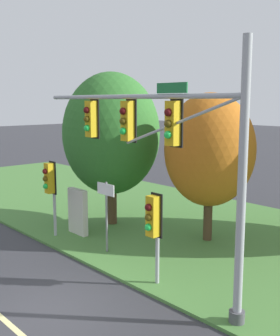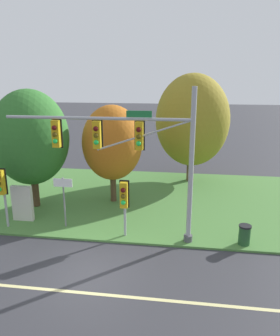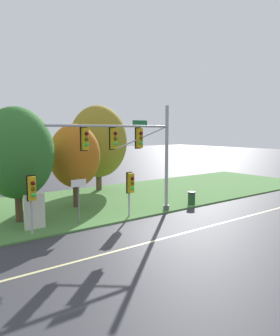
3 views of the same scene
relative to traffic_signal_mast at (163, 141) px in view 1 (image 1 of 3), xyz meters
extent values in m
plane|color=#333338|center=(-1.29, -3.00, -4.48)|extent=(160.00, 160.00, 0.00)
cube|color=beige|center=(-1.29, -4.20, -4.47)|extent=(36.00, 0.16, 0.01)
cube|color=#477A38|center=(-1.29, 5.25, -4.43)|extent=(48.00, 11.50, 0.10)
cylinder|color=#9EA0A5|center=(2.64, 0.01, -0.88)|extent=(0.22, 0.22, 7.00)
cylinder|color=#4C4C51|center=(2.64, 0.01, -4.23)|extent=(0.40, 0.40, 0.30)
cylinder|color=#9EA0A5|center=(-1.53, 0.01, 1.24)|extent=(8.34, 0.14, 0.14)
cylinder|color=#9EA0A5|center=(0.56, 0.01, 0.54)|extent=(4.20, 0.08, 1.48)
cube|color=gold|center=(0.36, 0.01, 0.51)|extent=(0.34, 0.28, 1.22)
cube|color=black|center=(0.36, 0.17, 0.51)|extent=(0.46, 0.04, 1.34)
sphere|color=#4C0C0C|center=(0.36, -0.17, 0.81)|extent=(0.22, 0.22, 0.22)
sphere|color=#51420C|center=(0.36, -0.17, 0.51)|extent=(0.22, 0.22, 0.22)
sphere|color=green|center=(0.36, -0.17, 0.21)|extent=(0.22, 0.22, 0.22)
cube|color=gold|center=(-1.53, 0.01, 0.51)|extent=(0.34, 0.28, 1.22)
cube|color=black|center=(-1.53, 0.17, 0.51)|extent=(0.46, 0.04, 1.34)
sphere|color=#4C0C0C|center=(-1.53, -0.17, 0.81)|extent=(0.22, 0.22, 0.22)
sphere|color=#51420C|center=(-1.53, -0.17, 0.51)|extent=(0.22, 0.22, 0.22)
sphere|color=green|center=(-1.53, -0.17, 0.21)|extent=(0.22, 0.22, 0.22)
cube|color=gold|center=(-3.41, 0.01, 0.51)|extent=(0.34, 0.28, 1.22)
cube|color=black|center=(-3.41, 0.17, 0.51)|extent=(0.46, 0.04, 1.34)
sphere|color=#4C0C0C|center=(-3.41, -0.17, 0.81)|extent=(0.22, 0.22, 0.22)
sphere|color=#51420C|center=(-3.41, -0.17, 0.51)|extent=(0.22, 0.22, 0.22)
sphere|color=green|center=(-3.41, -0.17, 0.21)|extent=(0.22, 0.22, 0.22)
cube|color=#196B33|center=(0.36, -0.04, 1.46)|extent=(1.10, 0.04, 0.28)
cylinder|color=#9EA0A5|center=(-0.35, 0.16, -3.03)|extent=(0.12, 0.12, 2.70)
cube|color=gold|center=(-0.35, -0.04, -2.24)|extent=(0.34, 0.28, 1.22)
cube|color=black|center=(-0.35, 0.12, -2.24)|extent=(0.46, 0.04, 1.34)
sphere|color=#4C0C0C|center=(-0.35, -0.22, -1.94)|extent=(0.22, 0.22, 0.22)
sphere|color=#51420C|center=(-0.35, -0.22, -2.24)|extent=(0.22, 0.22, 0.22)
sphere|color=green|center=(-0.35, -0.22, -2.54)|extent=(0.22, 0.22, 0.22)
cylinder|color=#9EA0A5|center=(-6.44, 0.28, -2.88)|extent=(0.12, 0.12, 2.98)
cube|color=gold|center=(-6.44, 0.08, -1.95)|extent=(0.34, 0.28, 1.22)
cube|color=black|center=(-6.44, 0.24, -1.95)|extent=(0.46, 0.04, 1.34)
sphere|color=#4C0C0C|center=(-6.44, -0.10, -1.65)|extent=(0.22, 0.22, 0.22)
sphere|color=#51420C|center=(-6.44, -0.10, -1.95)|extent=(0.22, 0.22, 0.22)
sphere|color=green|center=(-6.44, -0.10, -2.25)|extent=(0.22, 0.22, 0.22)
cylinder|color=slate|center=(-3.53, 0.70, -3.07)|extent=(0.08, 0.08, 2.60)
cube|color=white|center=(-3.53, 0.67, -2.03)|extent=(0.95, 0.03, 0.42)
cylinder|color=#4C3823|center=(-6.23, 3.10, -2.93)|extent=(0.43, 0.43, 2.89)
ellipsoid|color=#2D6B28|center=(-6.23, 3.10, -0.31)|extent=(4.27, 4.27, 5.34)
cylinder|color=#4C3823|center=(-1.88, 4.50, -3.05)|extent=(0.35, 0.35, 2.65)
ellipsoid|color=#B76019|center=(-1.88, 4.50, -0.76)|extent=(3.53, 3.53, 4.41)
cube|color=beige|center=(-6.00, 1.10, -3.43)|extent=(1.10, 0.24, 1.90)
cube|color=#4C4C51|center=(-6.40, 1.10, -4.33)|extent=(0.10, 0.20, 0.10)
cube|color=#4C4C51|center=(-5.60, 1.10, -4.33)|extent=(0.10, 0.20, 0.10)
camera|label=1|loc=(8.26, -8.41, 1.12)|focal=45.00mm
camera|label=2|loc=(2.36, -13.87, 3.05)|focal=35.00mm
camera|label=3|loc=(-11.98, -16.28, 0.98)|focal=35.00mm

